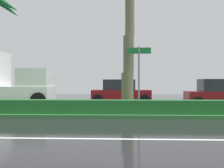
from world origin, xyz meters
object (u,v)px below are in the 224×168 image
object	(u,v)px
car_in_traffic_leading	(121,92)
street_name_sign	(139,70)
car_in_traffic_second	(220,93)
box_truck_lead	(1,82)

from	to	relation	value
car_in_traffic_leading	street_name_sign	bearing A→B (deg)	-82.94
street_name_sign	car_in_traffic_leading	xyz separation A→B (m)	(-0.94, 7.60, -1.25)
car_in_traffic_leading	car_in_traffic_second	size ratio (longest dim) A/B	1.00
box_truck_lead	car_in_traffic_second	distance (m)	13.90
street_name_sign	car_in_traffic_second	xyz separation A→B (m)	(5.33, 4.81, -1.25)
box_truck_lead	car_in_traffic_leading	size ratio (longest dim) A/B	1.49
street_name_sign	box_truck_lead	distance (m)	9.74
street_name_sign	car_in_traffic_leading	bearing A→B (deg)	97.06
car_in_traffic_leading	box_truck_lead	bearing A→B (deg)	-158.68
street_name_sign	car_in_traffic_second	distance (m)	7.29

